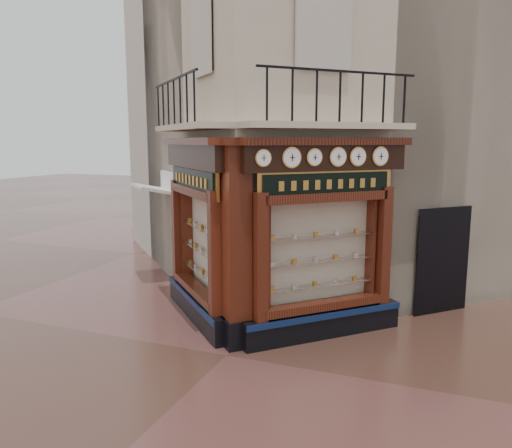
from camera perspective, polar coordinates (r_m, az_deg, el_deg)
The scene contains 17 objects.
ground at distance 9.55m, azimuth -3.38°, elevation -14.76°, with size 80.00×80.00×0.00m, color #4A2D22.
main_building at distance 14.67m, azimuth 7.03°, elevation 17.57°, with size 8.00×8.00×12.00m, color #BEAD94.
neighbour_left at distance 17.70m, azimuth 1.05°, elevation 14.61°, with size 8.00×8.00×11.00m, color beige.
neighbour_right at distance 16.64m, azimuth 17.78°, elevation 14.50°, with size 8.00×8.00×11.00m, color beige.
shopfront_left at distance 10.92m, azimuth -6.73°, elevation -0.83°, with size 2.86×2.86×3.98m.
shopfront_right at distance 9.92m, azimuth 7.76°, elevation -1.89°, with size 2.86×2.86×3.98m.
corner_pilaster at distance 9.37m, azimuth -2.21°, elevation -2.67°, with size 0.85×0.85×3.98m.
balcony at distance 10.08m, azimuth -0.00°, elevation 11.18°, with size 5.94×2.97×1.03m.
clock_a at distance 8.91m, azimuth 0.82°, elevation 7.56°, with size 0.26×0.26×0.32m.
clock_b at distance 9.16m, azimuth 4.09°, elevation 7.59°, with size 0.31×0.31×0.39m.
clock_c at distance 9.39m, azimuth 6.68°, elevation 7.59°, with size 0.27×0.27×0.33m.
clock_d at distance 9.65m, azimuth 9.34°, elevation 7.58°, with size 0.30×0.30×0.37m.
clock_e at distance 9.91m, azimuth 11.55°, elevation 7.56°, with size 0.30×0.30×0.38m.
clock_f at distance 10.22m, azimuth 14.00°, elevation 7.53°, with size 0.31×0.31×0.39m.
awning at distance 14.46m, azimuth -11.44°, elevation -6.44°, with size 1.48×0.89×0.08m, color white, non-canonical shape.
signboard_left at distance 10.75m, azimuth -7.24°, elevation 5.04°, with size 2.29×2.29×0.61m.
signboard_right at distance 9.70m, azimuth 8.14°, elevation 4.54°, with size 2.13×2.13×0.57m.
Camera 1 is at (3.69, -7.89, 3.92)m, focal length 35.00 mm.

